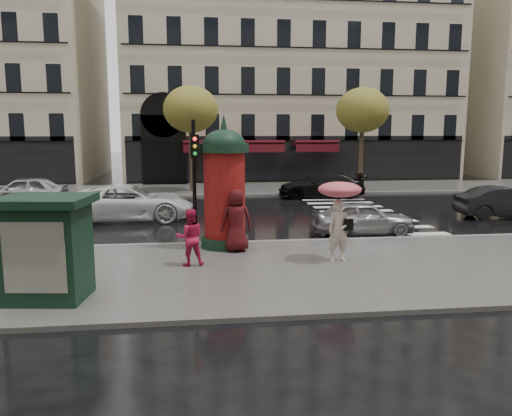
{
  "coord_description": "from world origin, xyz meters",
  "views": [
    {
      "loc": [
        -1.79,
        -13.66,
        3.89
      ],
      "look_at": [
        0.06,
        1.5,
        1.52
      ],
      "focal_mm": 35.0,
      "sensor_mm": 36.0,
      "label": 1
    }
  ],
  "objects": [
    {
      "name": "bldg_far_corner",
      "position": [
        6.0,
        30.0,
        11.31
      ],
      "size": [
        26.0,
        14.0,
        22.9
      ],
      "color": "#B7A88C",
      "rests_on": "ground"
    },
    {
      "name": "far_sidewalk",
      "position": [
        0.0,
        19.0,
        0.06
      ],
      "size": [
        90.0,
        6.0,
        0.12
      ],
      "primitive_type": "cube",
      "color": "#474744",
      "rests_on": "ground"
    },
    {
      "name": "car_silver",
      "position": [
        4.43,
        4.2,
        0.65
      ],
      "size": [
        3.82,
        1.57,
        1.3
      ],
      "primitive_type": "imported",
      "rotation": [
        0.0,
        0.0,
        1.56
      ],
      "color": "#A5A5AA",
      "rests_on": "ground"
    },
    {
      "name": "man_burgundy",
      "position": [
        -0.54,
        1.67,
        1.11
      ],
      "size": [
        1.02,
        0.71,
        1.99
      ],
      "primitive_type": "imported",
      "rotation": [
        0.0,
        0.0,
        3.23
      ],
      "color": "#430D10",
      "rests_on": "near_sidewalk"
    },
    {
      "name": "near_sidewalk",
      "position": [
        0.0,
        -0.5,
        0.06
      ],
      "size": [
        90.0,
        7.0,
        0.12
      ],
      "primitive_type": "cube",
      "color": "#474744",
      "rests_on": "ground"
    },
    {
      "name": "car_far_silver",
      "position": [
        -10.77,
        13.7,
        0.75
      ],
      "size": [
        4.44,
        1.81,
        1.51
      ],
      "primitive_type": "imported",
      "rotation": [
        0.0,
        0.0,
        -1.58
      ],
      "color": "#B4B4B9",
      "rests_on": "ground"
    },
    {
      "name": "near_kerb",
      "position": [
        0.0,
        3.0,
        0.07
      ],
      "size": [
        90.0,
        0.25,
        0.14
      ],
      "primitive_type": "cube",
      "color": "slate",
      "rests_on": "ground"
    },
    {
      "name": "far_kerb",
      "position": [
        0.0,
        16.0,
        0.07
      ],
      "size": [
        90.0,
        0.25,
        0.14
      ],
      "primitive_type": "cube",
      "color": "slate",
      "rests_on": "ground"
    },
    {
      "name": "car_black",
      "position": [
        5.53,
        14.69,
        0.73
      ],
      "size": [
        5.18,
        2.48,
        1.46
      ],
      "primitive_type": "imported",
      "rotation": [
        0.0,
        0.0,
        -1.66
      ],
      "color": "black",
      "rests_on": "ground"
    },
    {
      "name": "woman_red",
      "position": [
        -1.98,
        0.18,
        0.93
      ],
      "size": [
        0.85,
        0.69,
        1.61
      ],
      "primitive_type": "imported",
      "rotation": [
        0.0,
        0.0,
        3.26
      ],
      "color": "#BB1741",
      "rests_on": "near_sidewalk"
    },
    {
      "name": "tree_far_right",
      "position": [
        9.0,
        18.0,
        5.17
      ],
      "size": [
        3.4,
        3.4,
        6.64
      ],
      "color": "#38281C",
      "rests_on": "ground"
    },
    {
      "name": "car_darkgrey",
      "position": [
        12.0,
        6.91,
        0.7
      ],
      "size": [
        4.39,
        1.87,
        1.41
      ],
      "primitive_type": "imported",
      "rotation": [
        0.0,
        0.0,
        1.48
      ],
      "color": "black",
      "rests_on": "ground"
    },
    {
      "name": "tree_far_left",
      "position": [
        -2.0,
        18.0,
        5.17
      ],
      "size": [
        3.4,
        3.4,
        6.64
      ],
      "color": "#38281C",
      "rests_on": "ground"
    },
    {
      "name": "woman_umbrella",
      "position": [
        2.31,
        0.13,
        1.7
      ],
      "size": [
        1.25,
        1.25,
        2.4
      ],
      "color": "beige",
      "rests_on": "near_sidewalk"
    },
    {
      "name": "car_white",
      "position": [
        -4.73,
        8.34,
        0.79
      ],
      "size": [
        5.78,
        2.86,
        1.58
      ],
      "primitive_type": "imported",
      "rotation": [
        0.0,
        0.0,
        1.61
      ],
      "color": "white",
      "rests_on": "ground"
    },
    {
      "name": "traffic_light",
      "position": [
        -1.82,
        2.2,
        2.61
      ],
      "size": [
        0.28,
        0.39,
        4.11
      ],
      "color": "black",
      "rests_on": "near_sidewalk"
    },
    {
      "name": "morris_column",
      "position": [
        -0.86,
        2.4,
        2.18
      ],
      "size": [
        1.6,
        1.6,
        4.3
      ],
      "color": "black",
      "rests_on": "near_sidewalk"
    },
    {
      "name": "newsstand",
      "position": [
        -5.11,
        -2.31,
        1.32
      ],
      "size": [
        2.14,
        1.87,
        2.34
      ],
      "color": "black",
      "rests_on": "near_sidewalk"
    },
    {
      "name": "zebra_crossing",
      "position": [
        6.0,
        9.6,
        0.01
      ],
      "size": [
        3.6,
        11.75,
        0.01
      ],
      "primitive_type": "cube",
      "color": "silver",
      "rests_on": "ground"
    },
    {
      "name": "ground",
      "position": [
        0.0,
        0.0,
        0.0
      ],
      "size": [
        160.0,
        160.0,
        0.0
      ],
      "primitive_type": "plane",
      "color": "black",
      "rests_on": "ground"
    }
  ]
}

